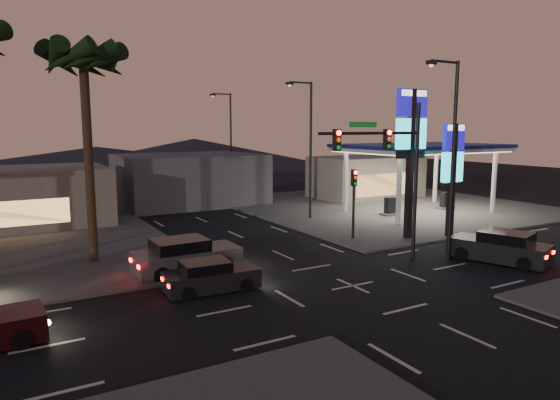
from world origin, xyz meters
TOP-DOWN VIEW (x-y plane):
  - ground at (0.00, 0.00)m, footprint 140.00×140.00m
  - corner_lot_ne at (16.00, 16.00)m, footprint 24.00×24.00m
  - gas_station at (16.00, 12.00)m, footprint 12.20×8.20m
  - convenience_store at (18.00, 21.00)m, footprint 10.00×6.00m
  - pylon_sign_tall at (8.50, 5.50)m, footprint 2.20×0.35m
  - pylon_sign_short at (11.00, 4.50)m, footprint 1.60×0.35m
  - traffic_signal_mast at (3.76, 1.99)m, footprint 6.10×0.39m
  - pedestal_signal at (5.50, 6.98)m, footprint 0.32×0.39m
  - streetlight_near at (6.79, 1.00)m, footprint 2.14×0.25m
  - streetlight_mid at (6.79, 14.00)m, footprint 2.14×0.25m
  - streetlight_far at (6.79, 28.00)m, footprint 2.14×0.25m
  - palm_a at (-9.00, 9.50)m, footprint 4.41×4.41m
  - building_far_mid at (2.00, 26.00)m, footprint 12.00×9.00m
  - hill_right at (15.00, 60.00)m, footprint 50.00×50.00m
  - hill_center at (0.00, 60.00)m, footprint 60.00×60.00m
  - car_lane_a_front at (-5.56, 2.47)m, footprint 4.07×1.88m
  - car_lane_b_front at (-5.58, 5.49)m, footprint 5.07×2.21m
  - suv_station at (8.94, -0.61)m, footprint 3.36×5.09m

SIDE VIEW (x-z plane):
  - ground at x=0.00m, z-range 0.00..0.00m
  - corner_lot_ne at x=16.00m, z-range 0.00..0.12m
  - car_lane_a_front at x=-5.56m, z-range -0.05..1.25m
  - suv_station at x=8.94m, z-range -0.06..1.52m
  - car_lane_b_front at x=-5.58m, z-range -0.06..1.58m
  - convenience_store at x=18.00m, z-range 0.00..4.00m
  - hill_center at x=0.00m, z-range 0.00..4.00m
  - building_far_mid at x=2.00m, z-range 0.00..4.40m
  - hill_right at x=15.00m, z-range 0.00..5.00m
  - pedestal_signal at x=5.50m, z-range 0.77..5.07m
  - pylon_sign_short at x=11.00m, z-range 1.16..8.16m
  - gas_station at x=16.00m, z-range 2.34..7.82m
  - traffic_signal_mast at x=3.76m, z-range 1.23..9.23m
  - streetlight_near at x=6.79m, z-range 0.72..10.72m
  - streetlight_mid at x=6.79m, z-range 0.72..10.72m
  - streetlight_far at x=6.79m, z-range 0.72..10.72m
  - pylon_sign_tall at x=8.50m, z-range 1.89..10.89m
  - palm_a at x=-9.00m, z-range 4.00..14.86m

